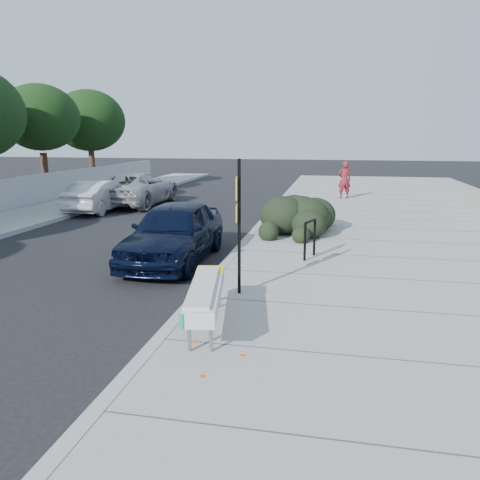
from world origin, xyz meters
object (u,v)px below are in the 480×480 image
object	(u,v)px
sedan_navy	(174,232)
wagon_silver	(101,196)
pedestrian	(344,180)
sign_post	(238,219)
suv_silver	(138,189)
bike_rack	(310,235)
bench	(205,294)

from	to	relation	value
sedan_navy	wagon_silver	xyz separation A→B (m)	(-6.01, 7.43, -0.10)
wagon_silver	pedestrian	distance (m)	11.91
sign_post	suv_silver	xyz separation A→B (m)	(-7.50, 12.31, -0.88)
wagon_silver	pedestrian	size ratio (longest dim) A/B	2.24
bike_rack	bench	bearing A→B (deg)	-86.56
suv_silver	pedestrian	world-z (taller)	pedestrian
bike_rack	sign_post	bearing A→B (deg)	-92.05
suv_silver	pedestrian	xyz separation A→B (m)	(9.78, 3.25, 0.31)
suv_silver	pedestrian	size ratio (longest dim) A/B	3.00
wagon_silver	sedan_navy	bearing A→B (deg)	128.92
sign_post	suv_silver	world-z (taller)	sign_post
bike_rack	pedestrian	xyz separation A→B (m)	(1.04, 12.45, 0.34)
bench	wagon_silver	world-z (taller)	wagon_silver
sedan_navy	sign_post	bearing A→B (deg)	-50.17
bike_rack	suv_silver	size ratio (longest dim) A/B	0.18
bench	pedestrian	distance (m)	17.52
bike_rack	sedan_navy	xyz separation A→B (m)	(-3.52, -0.45, 0.04)
bench	bike_rack	world-z (taller)	bike_rack
bench	pedestrian	bearing A→B (deg)	71.58
suv_silver	pedestrian	bearing A→B (deg)	-161.93
bench	bike_rack	xyz separation A→B (m)	(1.43, 4.89, 0.03)
bench	wagon_silver	xyz separation A→B (m)	(-8.10, 11.86, -0.03)
sedan_navy	pedestrian	size ratio (longest dim) A/B	2.47
bike_rack	pedestrian	distance (m)	12.50
sedan_navy	pedestrian	bearing A→B (deg)	69.77
sedan_navy	suv_silver	size ratio (longest dim) A/B	0.83
wagon_silver	suv_silver	bearing A→B (deg)	-109.52
bike_rack	sign_post	world-z (taller)	sign_post
sign_post	bench	bearing A→B (deg)	-105.90
sign_post	pedestrian	xyz separation A→B (m)	(2.28, 15.56, -0.58)
sedan_navy	bike_rack	bearing A→B (deg)	6.57
bench	sedan_navy	world-z (taller)	sedan_navy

